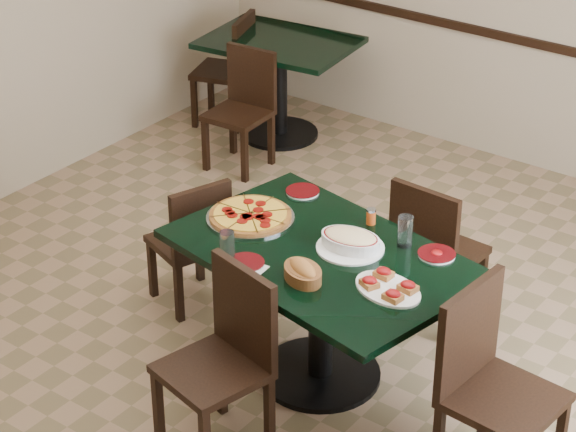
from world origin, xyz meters
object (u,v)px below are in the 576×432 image
Objects in this scene: chair_left at (194,238)px; bread_basket at (303,272)px; lasagna_casserole at (350,241)px; chair_far at (433,247)px; back_table at (279,70)px; chair_right at (488,377)px; pepperoni_pizza at (250,215)px; back_chair_near at (244,103)px; back_chair_left at (232,64)px; chair_near at (227,351)px; main_table at (322,283)px; bruschetta_platter at (388,286)px.

bread_basket is at bearing 88.58° from chair_left.
chair_far is at bearing 72.75° from lasagna_casserole.
back_table is 2.34m from chair_left.
back_table is at bearing -135.35° from chair_left.
chair_right is 1.52m from pepperoni_pizza.
back_chair_left is at bearing 132.15° from back_chair_near.
bread_basket is at bearing 84.74° from chair_near.
chair_far is (0.20, 0.75, -0.08)m from main_table.
lasagna_casserole reaches higher than back_chair_near.
bread_basket is at bearing -57.88° from back_table.
pepperoni_pizza is (-0.42, 0.72, 0.25)m from chair_near.
back_chair_near is 2.07× the size of bruschetta_platter.
bruschetta_platter is (0.51, 0.56, 0.26)m from chair_near.
bruschetta_platter reaches higher than main_table.
chair_left is 2.53m from back_chair_left.
back_chair_near is 1.84× the size of pepperoni_pizza.
bread_basket is (1.93, -1.99, 0.33)m from back_chair_near.
chair_far reaches higher than bread_basket.
chair_near is 1.18m from chair_right.
back_chair_left is 3.49m from bread_basket.
main_table is 1.02m from chair_right.
bruschetta_platter is at bearing -42.17° from back_chair_near.
main_table is at bearing 85.26° from chair_right.
chair_near reaches higher than back_table.
chair_near is 0.87m from pepperoni_pizza.
chair_far reaches higher than main_table.
main_table is 1.75× the size of chair_near.
back_chair_near is at bearing 161.22° from bread_basket.
bruschetta_platter is (0.37, 0.15, -0.02)m from bread_basket.
back_table is 1.36× the size of back_chair_near.
chair_right is at bearing 134.28° from chair_far.
chair_near is at bearing -63.84° from back_table.
pepperoni_pizza is (1.88, -2.17, 0.29)m from back_chair_left.
back_chair_near is (-2.06, 0.98, -0.03)m from chair_far.
chair_right is 2.89× the size of lasagna_casserole.
back_table is 1.29× the size of chair_far.
chair_near is 0.95× the size of chair_right.
back_chair_left is (-2.57, 1.48, -0.02)m from chair_far.
main_table is at bearing 97.68° from chair_near.
bruschetta_platter is at bearing 49.76° from bread_basket.
back_chair_left is at bearing -126.36° from chair_left.
lasagna_casserole is at bearing 91.62° from chair_near.
back_chair_near is at bearing 27.35° from back_chair_left.
lasagna_casserole is (0.16, 0.77, 0.28)m from chair_near.
pepperoni_pizza is (-1.49, 0.22, 0.22)m from chair_right.
chair_far is at bearing 85.59° from main_table.
chair_near reaches higher than chair_far.
bread_basket reaches higher than main_table.
main_table is at bearing -139.14° from lasagna_casserole.
chair_right is at bearing 38.37° from chair_near.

